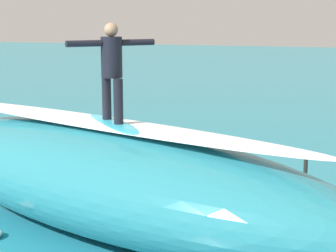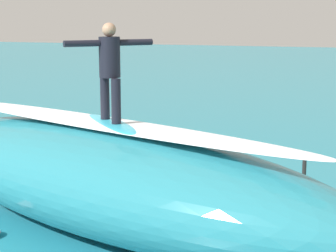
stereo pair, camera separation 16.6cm
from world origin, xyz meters
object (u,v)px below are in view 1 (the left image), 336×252
object	(u,v)px
surfboard_riding	(113,124)
buoy_marker	(304,206)
surfer_riding	(112,65)
surfer_paddling	(203,155)
surfboard_paddling	(204,160)

from	to	relation	value
surfboard_riding	buoy_marker	size ratio (longest dim) A/B	1.76
surfer_riding	buoy_marker	distance (m)	4.17
surfer_paddling	surfboard_paddling	bearing A→B (deg)	0.00
surfboard_riding	buoy_marker	xyz separation A→B (m)	(-3.05, -1.34, -1.52)
surfer_riding	surfer_paddling	distance (m)	5.78
surfboard_riding	surfer_paddling	size ratio (longest dim) A/B	1.27
surfboard_riding	surfer_riding	xyz separation A→B (m)	(0.00, -0.00, 0.99)
surfboard_riding	surfer_paddling	xyz separation A→B (m)	(-0.16, -5.12, -1.69)
surfer_riding	buoy_marker	world-z (taller)	surfer_riding
surfboard_paddling	surfer_paddling	size ratio (longest dim) A/B	1.34
surfboard_paddling	surfer_paddling	bearing A→B (deg)	-180.00
surfboard_paddling	buoy_marker	size ratio (longest dim) A/B	1.86
surfer_riding	surfboard_paddling	xyz separation A→B (m)	(-0.17, -5.25, -2.83)
surfer_paddling	buoy_marker	xyz separation A→B (m)	(-2.88, 3.79, 0.17)
surfer_riding	buoy_marker	bearing A→B (deg)	-113.41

